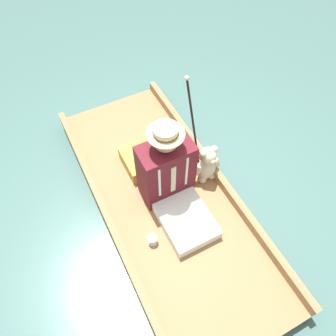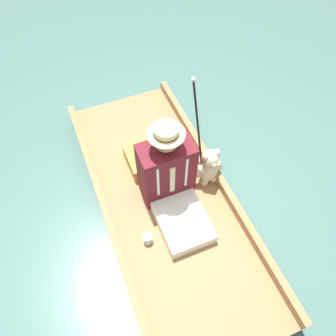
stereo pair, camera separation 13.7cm
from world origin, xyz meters
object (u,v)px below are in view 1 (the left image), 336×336
(teddy_bear, at_px, (207,165))
(seated_person, at_px, (170,178))
(wine_glass, at_px, (152,239))
(walking_cane, at_px, (192,116))

(teddy_bear, bearing_deg, seated_person, 6.26)
(seated_person, height_order, wine_glass, seated_person)
(wine_glass, xyz_separation_m, walking_cane, (-0.76, -0.72, 0.43))
(seated_person, bearing_deg, walking_cane, -143.67)
(seated_person, relative_size, walking_cane, 1.01)
(seated_person, bearing_deg, teddy_bear, 179.70)
(seated_person, height_order, teddy_bear, seated_person)
(wine_glass, bearing_deg, walking_cane, -136.44)
(teddy_bear, bearing_deg, wine_glass, 26.74)
(wine_glass, height_order, walking_cane, walking_cane)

